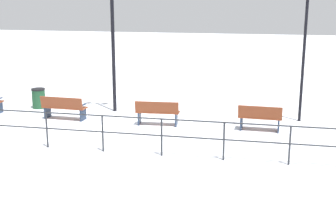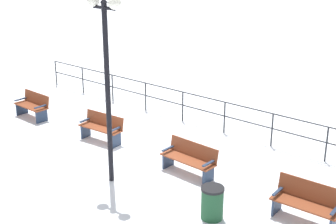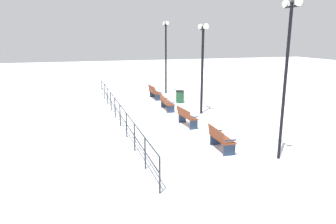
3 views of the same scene
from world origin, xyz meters
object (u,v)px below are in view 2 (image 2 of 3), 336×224
(bench_second, at_px, (102,127))
(lamppost_middle, at_px, (106,57))
(bench_nearest, at_px, (33,105))
(trash_bin, at_px, (212,203))
(bench_fourth, at_px, (307,202))
(bench_third, at_px, (190,158))

(bench_second, distance_m, lamppost_middle, 3.90)
(bench_nearest, height_order, trash_bin, bench_nearest)
(bench_nearest, distance_m, trash_bin, 8.70)
(bench_second, relative_size, bench_fourth, 0.98)
(bench_second, bearing_deg, bench_third, 85.15)
(bench_third, height_order, lamppost_middle, lamppost_middle)
(bench_second, distance_m, trash_bin, 5.37)
(bench_second, relative_size, trash_bin, 1.94)
(bench_fourth, relative_size, lamppost_middle, 0.32)
(bench_second, distance_m, bench_third, 3.44)
(bench_second, bearing_deg, bench_fourth, 83.80)
(bench_third, bearing_deg, lamppost_middle, -37.55)
(bench_second, bearing_deg, lamppost_middle, 47.49)
(bench_third, xyz_separation_m, lamppost_middle, (1.60, -1.36, 2.88))
(lamppost_middle, bearing_deg, bench_second, -128.42)
(bench_nearest, relative_size, bench_third, 0.88)
(bench_nearest, xyz_separation_m, bench_second, (-0.07, 3.42, 0.02))
(bench_nearest, xyz_separation_m, bench_third, (-0.02, 6.86, -0.00))
(bench_second, distance_m, bench_fourth, 6.86)
(bench_nearest, bearing_deg, lamppost_middle, 76.16)
(bench_second, height_order, bench_fourth, bench_fourth)
(bench_nearest, relative_size, trash_bin, 1.82)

